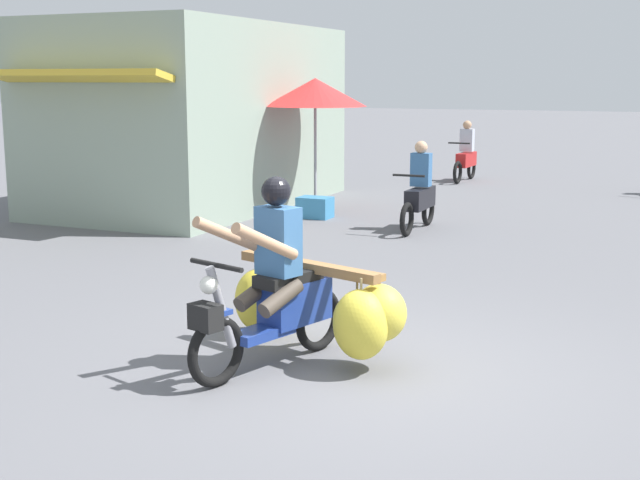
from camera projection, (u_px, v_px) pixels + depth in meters
ground_plane at (360, 371)px, 7.03m from camera, size 120.00×120.00×0.00m
motorbike_main_loaded at (307, 302)px, 7.25m from camera, size 1.87×1.97×1.58m
motorbike_distant_ahead_left at (420, 194)px, 13.47m from camera, size 0.50×1.62×1.40m
motorbike_distant_far_ahead at (466, 157)px, 19.94m from camera, size 0.50×1.62×1.40m
shopfront_building at (195, 116)px, 16.01m from camera, size 3.54×6.57×3.32m
market_umbrella_near_shop at (315, 92)px, 15.11m from camera, size 1.82×1.82×2.36m
produce_crate at (315, 207)px, 14.71m from camera, size 0.56×0.40×0.36m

